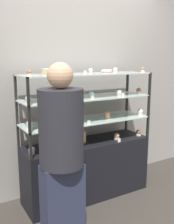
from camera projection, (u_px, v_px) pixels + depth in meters
ground_plane at (87, 195)px, 3.12m from camera, size 20.00×20.00×0.00m
back_wall at (72, 84)px, 3.16m from camera, size 8.00×0.05×2.60m
display_base at (87, 169)px, 3.05m from camera, size 1.48×0.43×0.66m
display_riser_lower at (87, 121)px, 2.94m from camera, size 1.48×0.43×0.26m
display_riser_middle at (87, 98)px, 2.89m from camera, size 1.48×0.43×0.26m
display_riser_upper at (87, 75)px, 2.83m from camera, size 1.48×0.43×0.26m
layer_cake_centerpiece at (78, 136)px, 2.98m from camera, size 0.19×0.19×0.13m
sheet_cake_frosted at (55, 72)px, 2.60m from camera, size 0.21×0.16×0.06m
cupcake_0 at (32, 150)px, 2.60m from camera, size 0.06×0.06×0.08m
cupcake_1 at (63, 146)px, 2.72m from camera, size 0.06×0.06×0.08m
cupcake_2 at (117, 136)px, 3.07m from camera, size 0.06×0.06×0.08m
cupcake_3 at (138, 133)px, 3.22m from camera, size 0.06×0.06×0.08m
price_tag_0 at (119, 140)px, 2.97m from camera, size 0.04×0.00×0.04m
cupcake_4 at (30, 125)px, 2.56m from camera, size 0.07×0.07×0.08m
cupcake_5 at (71, 120)px, 2.77m from camera, size 0.07×0.07×0.08m
cupcake_6 at (107, 115)px, 3.00m from camera, size 0.07×0.07×0.08m
cupcake_7 at (140, 112)px, 3.17m from camera, size 0.07×0.07×0.08m
price_tag_1 at (89, 123)px, 2.72m from camera, size 0.04×0.00×0.04m
cupcake_8 at (28, 99)px, 2.50m from camera, size 0.06×0.06×0.07m
cupcake_9 at (60, 97)px, 2.68m from camera, size 0.06×0.06×0.07m
cupcake_10 at (92, 95)px, 2.82m from camera, size 0.06×0.06×0.07m
cupcake_11 at (119, 93)px, 2.96m from camera, size 0.06×0.06×0.07m
cupcake_12 at (139, 91)px, 3.17m from camera, size 0.06×0.06×0.07m
price_tag_2 at (123, 95)px, 2.88m from camera, size 0.04×0.00×0.04m
cupcake_13 at (29, 73)px, 2.40m from camera, size 0.05×0.05×0.06m
cupcake_14 at (91, 71)px, 2.77m from camera, size 0.05×0.05×0.06m
cupcake_15 at (115, 70)px, 2.96m from camera, size 0.05×0.05×0.06m
cupcake_16 at (143, 70)px, 3.08m from camera, size 0.05×0.05×0.06m
price_tag_3 at (85, 73)px, 2.59m from camera, size 0.04×0.00×0.04m
donut_glazed at (107, 71)px, 3.01m from camera, size 0.13×0.13×0.04m
customer_figure at (62, 152)px, 2.16m from camera, size 0.37×0.37×1.57m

